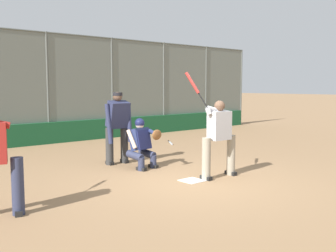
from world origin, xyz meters
TOP-DOWN VIEW (x-y plane):
  - ground_plane at (0.00, 0.00)m, footprint 160.00×160.00m
  - home_plate_marker at (0.00, 0.00)m, footprint 0.43×0.43m
  - backstop_fence at (-0.00, -7.01)m, footprint 20.50×0.08m
  - padding_wall at (0.00, -6.91)m, footprint 20.01×0.18m
  - bleachers_beyond at (-2.23, -9.87)m, footprint 14.29×3.05m
  - batter_at_plate at (-0.65, 0.13)m, footprint 1.04×0.68m
  - catcher_behind_plate at (0.04, -1.66)m, footprint 0.67×0.77m
  - umpire_home at (0.18, -2.49)m, footprint 0.73×0.47m
  - spare_bat_near_backstop at (-3.07, -4.22)m, footprint 0.50×0.74m

SIDE VIEW (x-z plane):
  - ground_plane at x=0.00m, z-range 0.00..0.00m
  - home_plate_marker at x=0.00m, z-range 0.00..0.01m
  - spare_bat_near_backstop at x=-3.07m, z-range 0.00..0.07m
  - padding_wall at x=0.00m, z-range 0.00..0.73m
  - bleachers_beyond at x=-2.23m, z-range -0.31..1.49m
  - catcher_behind_plate at x=0.04m, z-range 0.02..1.22m
  - batter_at_plate at x=-0.65m, z-range -0.23..2.03m
  - umpire_home at x=0.18m, z-range 0.07..1.88m
  - backstop_fence at x=0.00m, z-range 0.09..3.84m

